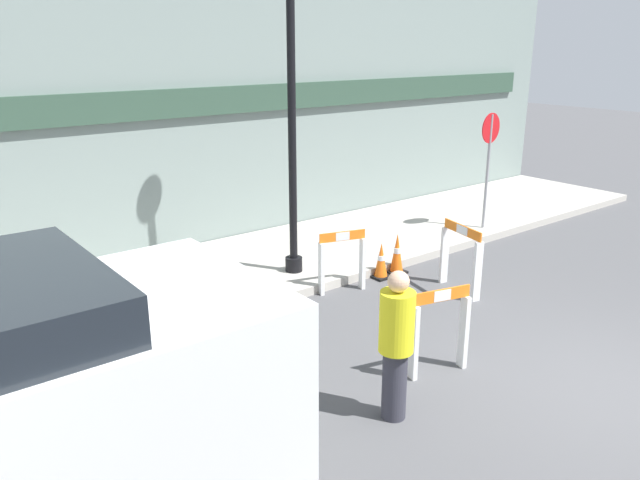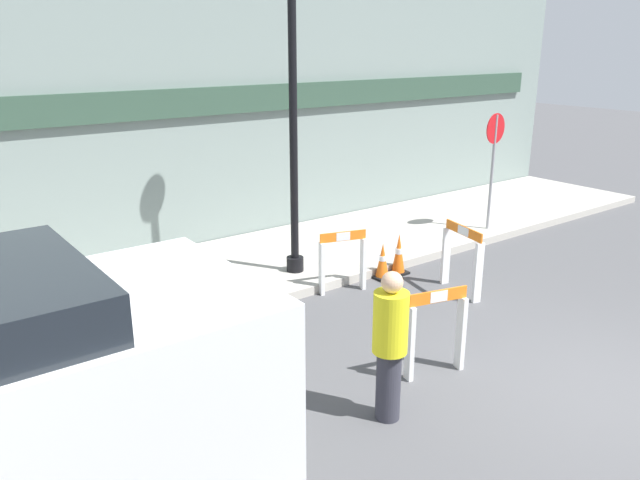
# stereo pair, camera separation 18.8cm
# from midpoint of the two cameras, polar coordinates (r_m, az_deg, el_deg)

# --- Properties ---
(ground_plane) EXTENTS (60.00, 60.00, 0.00)m
(ground_plane) POSITION_cam_midpoint_polar(r_m,az_deg,el_deg) (8.02, 25.27, -12.76)
(ground_plane) COLOR #4C4C4F
(sidewalk_slab) EXTENTS (18.00, 3.11, 0.15)m
(sidewalk_slab) POSITION_cam_midpoint_polar(r_m,az_deg,el_deg) (11.60, -1.95, -1.23)
(sidewalk_slab) COLOR #ADA89E
(sidewalk_slab) RESTS_ON ground_plane
(storefront_facade) EXTENTS (18.00, 0.22, 5.50)m
(storefront_facade) POSITION_cam_midpoint_polar(r_m,az_deg,el_deg) (12.38, -6.65, 12.56)
(storefront_facade) COLOR gray
(storefront_facade) RESTS_ON ground_plane
(streetlamp_post) EXTENTS (0.44, 0.44, 5.29)m
(streetlamp_post) POSITION_cam_midpoint_polar(r_m,az_deg,el_deg) (9.87, -3.22, 15.96)
(streetlamp_post) COLOR black
(streetlamp_post) RESTS_ON sidewalk_slab
(stop_sign) EXTENTS (0.60, 0.07, 2.35)m
(stop_sign) POSITION_cam_midpoint_polar(r_m,az_deg,el_deg) (13.02, 14.79, 7.78)
(stop_sign) COLOR gray
(stop_sign) RESTS_ON sidewalk_slab
(barricade_0) EXTENTS (0.78, 0.32, 1.09)m
(barricade_0) POSITION_cam_midpoint_polar(r_m,az_deg,el_deg) (7.60, 10.20, -8.02)
(barricade_0) COLOR white
(barricade_0) RESTS_ON ground_plane
(barricade_1) EXTENTS (0.35, 0.92, 1.11)m
(barricade_1) POSITION_cam_midpoint_polar(r_m,az_deg,el_deg) (10.09, 12.22, -1.42)
(barricade_1) COLOR white
(barricade_1) RESTS_ON ground_plane
(barricade_2) EXTENTS (0.78, 0.35, 1.00)m
(barricade_2) POSITION_cam_midpoint_polar(r_m,az_deg,el_deg) (9.88, 1.50, -1.82)
(barricade_2) COLOR white
(barricade_2) RESTS_ON ground_plane
(barricade_3) EXTENTS (0.49, 0.85, 1.08)m
(barricade_3) POSITION_cam_midpoint_polar(r_m,az_deg,el_deg) (8.56, -11.68, -5.01)
(barricade_3) COLOR white
(barricade_3) RESTS_ON ground_plane
(traffic_cone_0) EXTENTS (0.30, 0.30, 0.62)m
(traffic_cone_0) POSITION_cam_midpoint_polar(r_m,az_deg,el_deg) (10.56, 5.10, -1.94)
(traffic_cone_0) COLOR black
(traffic_cone_0) RESTS_ON ground_plane
(traffic_cone_1) EXTENTS (0.30, 0.30, 0.65)m
(traffic_cone_1) POSITION_cam_midpoint_polar(r_m,az_deg,el_deg) (7.77, -7.29, -9.41)
(traffic_cone_1) COLOR black
(traffic_cone_1) RESTS_ON ground_plane
(traffic_cone_2) EXTENTS (0.30, 0.30, 0.72)m
(traffic_cone_2) POSITION_cam_midpoint_polar(r_m,az_deg,el_deg) (10.79, 6.56, -1.28)
(traffic_cone_2) COLOR black
(traffic_cone_2) RESTS_ON ground_plane
(person_worker) EXTENTS (0.50, 0.50, 1.66)m
(person_worker) POSITION_cam_midpoint_polar(r_m,az_deg,el_deg) (6.54, 6.14, -9.22)
(person_worker) COLOR #33333D
(person_worker) RESTS_ON ground_plane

